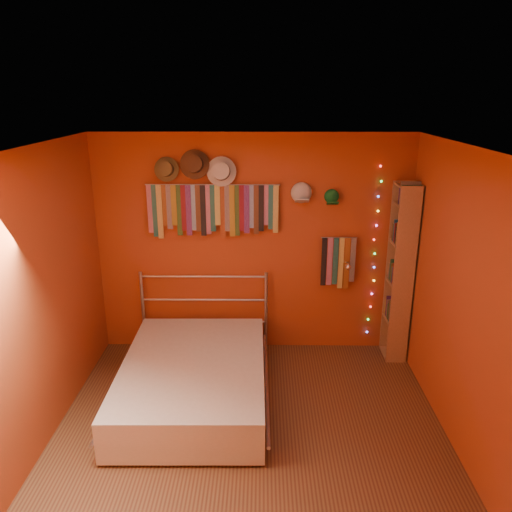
{
  "coord_description": "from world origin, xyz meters",
  "views": [
    {
      "loc": [
        0.1,
        -3.61,
        2.9
      ],
      "look_at": [
        0.05,
        0.9,
        1.41
      ],
      "focal_mm": 35.0,
      "sensor_mm": 36.0,
      "label": 1
    }
  ],
  "objects_px": {
    "reading_lamp": "(348,266)",
    "bed": "(194,379)",
    "bookshelf": "(404,272)",
    "tie_rack": "(212,208)"
  },
  "relations": [
    {
      "from": "reading_lamp",
      "to": "tie_rack",
      "type": "bearing_deg",
      "value": 174.22
    },
    {
      "from": "reading_lamp",
      "to": "bed",
      "type": "xyz_separation_m",
      "value": [
        -1.6,
        -0.89,
        -0.87
      ]
    },
    {
      "from": "tie_rack",
      "to": "bookshelf",
      "type": "bearing_deg",
      "value": -4.22
    },
    {
      "from": "tie_rack",
      "to": "bed",
      "type": "height_order",
      "value": "tie_rack"
    },
    {
      "from": "reading_lamp",
      "to": "bookshelf",
      "type": "height_order",
      "value": "bookshelf"
    },
    {
      "from": "tie_rack",
      "to": "reading_lamp",
      "type": "distance_m",
      "value": 1.61
    },
    {
      "from": "bed",
      "to": "reading_lamp",
      "type": "bearing_deg",
      "value": 28.55
    },
    {
      "from": "reading_lamp",
      "to": "bed",
      "type": "height_order",
      "value": "reading_lamp"
    },
    {
      "from": "tie_rack",
      "to": "bookshelf",
      "type": "relative_size",
      "value": 0.72
    },
    {
      "from": "reading_lamp",
      "to": "bed",
      "type": "distance_m",
      "value": 2.03
    }
  ]
}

